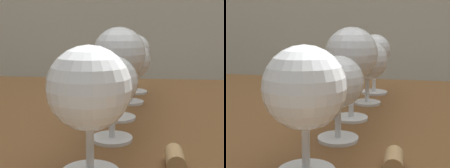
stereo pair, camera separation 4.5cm
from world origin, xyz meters
The scene contains 7 objects.
dining_table centered at (0.00, 0.00, 0.62)m, with size 1.17×0.79×0.72m.
wine_glass_chardonnay centered at (-0.09, -0.27, 0.81)m, with size 0.09×0.09×0.14m.
wine_glass_port centered at (-0.08, -0.16, 0.80)m, with size 0.07×0.07×0.12m.
wine_glass_empty centered at (-0.08, -0.05, 0.83)m, with size 0.09×0.09×0.16m.
wine_glass_merlot centered at (-0.07, 0.07, 0.81)m, with size 0.08×0.08×0.13m.
wine_glass_pinot centered at (-0.06, 0.18, 0.82)m, with size 0.08×0.08×0.14m.
cork centered at (0.00, -0.24, 0.73)m, with size 0.02×0.02×0.04m, color tan.
Camera 1 is at (-0.04, -0.59, 0.88)m, focal length 51.38 mm.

